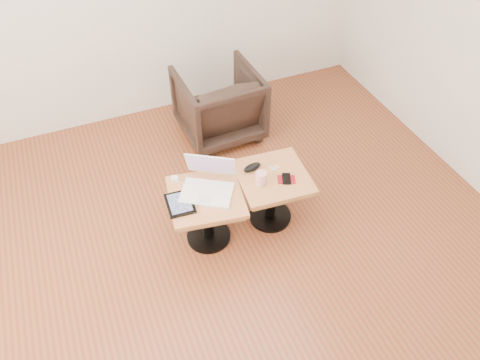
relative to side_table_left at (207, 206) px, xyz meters
name	(u,v)px	position (x,y,z in m)	size (l,w,h in m)	color
room_shell	(219,140)	(-0.07, -0.52, 1.01)	(4.52, 4.52, 2.71)	maroon
side_table_left	(207,206)	(0.00, 0.00, 0.00)	(0.56, 0.56, 0.45)	black
side_table_right	(272,187)	(0.50, 0.00, 0.00)	(0.53, 0.53, 0.45)	black
laptop	(208,184)	(0.04, 0.05, 0.16)	(0.46, 0.45, 0.24)	white
tablet	(180,203)	(-0.19, -0.01, 0.12)	(0.19, 0.23, 0.02)	black
charging_adapter	(175,179)	(-0.15, 0.22, 0.12)	(0.04, 0.04, 0.03)	white
glasses_case	(252,167)	(0.39, 0.11, 0.13)	(0.14, 0.06, 0.04)	black
striped_cup	(261,178)	(0.39, -0.04, 0.16)	(0.08, 0.08, 0.10)	#DC5266
earbuds_tangle	(275,168)	(0.55, 0.06, 0.12)	(0.07, 0.06, 0.01)	white
phone_on_sleeve	(286,179)	(0.57, -0.07, 0.12)	(0.15, 0.13, 0.02)	maroon
armchair	(219,104)	(0.52, 1.13, -0.02)	(0.67, 0.69, 0.63)	black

